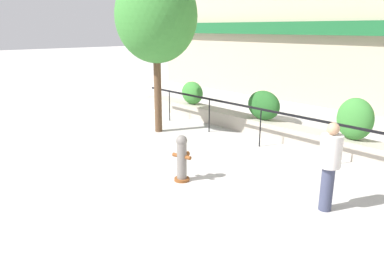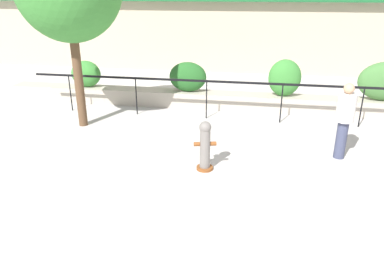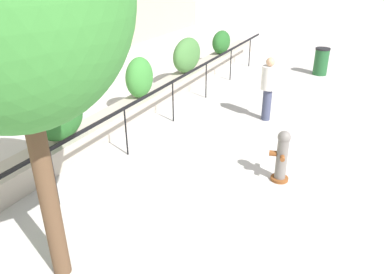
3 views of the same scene
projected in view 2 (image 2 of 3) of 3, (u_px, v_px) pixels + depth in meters
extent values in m
plane|color=#BCB7B2|center=(290.00, 217.00, 6.31)|extent=(120.00, 120.00, 0.00)
cube|color=#ADA393|center=(279.00, 103.00, 11.70)|extent=(18.00, 0.70, 0.50)
cube|color=black|center=(283.00, 84.00, 10.38)|extent=(15.00, 0.05, 0.06)
cylinder|color=black|center=(70.00, 93.00, 11.65)|extent=(0.04, 0.04, 1.15)
cylinder|color=black|center=(136.00, 96.00, 11.29)|extent=(0.04, 0.04, 1.15)
cylinder|color=black|center=(206.00, 99.00, 10.93)|extent=(0.04, 0.04, 1.15)
cylinder|color=black|center=(281.00, 103.00, 10.58)|extent=(0.04, 0.04, 1.15)
cylinder|color=black|center=(361.00, 107.00, 10.22)|extent=(0.04, 0.04, 1.15)
ellipsoid|color=#387F33|center=(86.00, 74.00, 12.51)|extent=(1.02, 0.62, 0.88)
ellipsoid|color=#235B23|center=(188.00, 77.00, 11.92)|extent=(1.20, 0.61, 0.95)
ellipsoid|color=#387F33|center=(285.00, 78.00, 11.39)|extent=(0.98, 0.64, 1.13)
cylinder|color=brown|center=(205.00, 168.00, 7.98)|extent=(0.43, 0.43, 0.06)
cylinder|color=slate|center=(205.00, 148.00, 7.81)|extent=(0.27, 0.27, 0.85)
sphere|color=slate|center=(205.00, 127.00, 7.64)|extent=(0.25, 0.25, 0.25)
cylinder|color=brown|center=(204.00, 141.00, 7.94)|extent=(0.15, 0.16, 0.11)
cylinder|color=brown|center=(213.00, 144.00, 7.79)|extent=(0.15, 0.12, 0.09)
cylinder|color=brown|center=(197.00, 144.00, 7.76)|extent=(0.15, 0.12, 0.09)
cylinder|color=brown|center=(79.00, 81.00, 10.11)|extent=(0.24, 0.24, 2.55)
cylinder|color=#383D56|center=(341.00, 140.00, 8.39)|extent=(0.33, 0.33, 0.88)
cylinder|color=silver|center=(346.00, 108.00, 8.11)|extent=(0.55, 0.55, 0.62)
sphere|color=tan|center=(349.00, 88.00, 7.95)|extent=(0.23, 0.23, 0.23)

